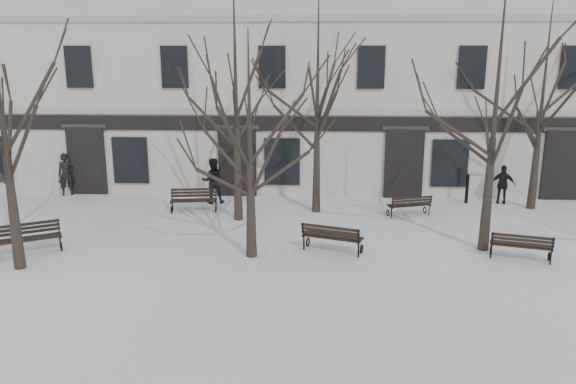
# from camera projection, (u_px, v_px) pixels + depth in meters

# --- Properties ---
(ground) EXTENTS (100.00, 100.00, 0.00)m
(ground) POSITION_uv_depth(u_px,v_px,m) (321.00, 265.00, 16.28)
(ground) COLOR white
(ground) RESTS_ON ground
(building) EXTENTS (40.40, 10.20, 11.40)m
(building) POSITION_uv_depth(u_px,v_px,m) (320.00, 62.00, 27.48)
(building) COLOR beige
(building) RESTS_ON ground
(tree_1) EXTENTS (4.67, 4.67, 6.68)m
(tree_1) POSITION_uv_depth(u_px,v_px,m) (249.00, 118.00, 15.98)
(tree_1) COLOR black
(tree_1) RESTS_ON ground
(tree_2) EXTENTS (5.89, 5.89, 8.41)m
(tree_2) POSITION_uv_depth(u_px,v_px,m) (498.00, 78.00, 16.29)
(tree_2) COLOR black
(tree_2) RESTS_ON ground
(tree_4) EXTENTS (6.02, 6.02, 8.60)m
(tree_4) POSITION_uv_depth(u_px,v_px,m) (235.00, 71.00, 19.38)
(tree_4) COLOR black
(tree_4) RESTS_ON ground
(tree_5) EXTENTS (5.72, 5.72, 8.17)m
(tree_5) POSITION_uv_depth(u_px,v_px,m) (318.00, 77.00, 20.49)
(tree_5) COLOR black
(tree_5) RESTS_ON ground
(tree_6) EXTENTS (5.53, 5.53, 7.90)m
(tree_6) POSITION_uv_depth(u_px,v_px,m) (544.00, 81.00, 20.96)
(tree_6) COLOR black
(tree_6) RESTS_ON ground
(bench_0) EXTENTS (1.90, 1.46, 0.93)m
(bench_0) POSITION_uv_depth(u_px,v_px,m) (29.00, 237.00, 17.16)
(bench_0) COLOR black
(bench_0) RESTS_ON ground
(bench_1) EXTENTS (1.94, 1.23, 0.93)m
(bench_1) POSITION_uv_depth(u_px,v_px,m) (332.00, 237.00, 17.20)
(bench_1) COLOR black
(bench_1) RESTS_ON ground
(bench_2) EXTENTS (1.81, 1.05, 0.87)m
(bench_2) POSITION_uv_depth(u_px,v_px,m) (521.00, 245.00, 16.55)
(bench_2) COLOR black
(bench_2) RESTS_ON ground
(bench_3) EXTENTS (1.83, 0.86, 0.89)m
(bench_3) POSITION_uv_depth(u_px,v_px,m) (194.00, 199.00, 21.61)
(bench_3) COLOR black
(bench_3) RESTS_ON ground
(bench_4) EXTENTS (1.70, 1.02, 0.82)m
(bench_4) POSITION_uv_depth(u_px,v_px,m) (409.00, 205.00, 21.00)
(bench_4) COLOR black
(bench_4) RESTS_ON ground
(bollard_a) EXTENTS (0.13, 0.13, 0.99)m
(bollard_a) POSITION_uv_depth(u_px,v_px,m) (250.00, 190.00, 22.86)
(bollard_a) COLOR black
(bollard_a) RESTS_ON ground
(bollard_b) EXTENTS (0.16, 0.16, 1.21)m
(bollard_b) POSITION_uv_depth(u_px,v_px,m) (467.00, 188.00, 22.79)
(bollard_b) COLOR black
(bollard_b) RESTS_ON ground
(pedestrian_a) EXTENTS (0.79, 0.70, 1.82)m
(pedestrian_a) POSITION_uv_depth(u_px,v_px,m) (68.00, 195.00, 24.22)
(pedestrian_a) COLOR black
(pedestrian_a) RESTS_ON ground
(pedestrian_b) EXTENTS (1.01, 0.85, 1.86)m
(pedestrian_b) POSITION_uv_depth(u_px,v_px,m) (214.00, 203.00, 22.96)
(pedestrian_b) COLOR black
(pedestrian_b) RESTS_ON ground
(pedestrian_c) EXTENTS (1.01, 0.62, 1.60)m
(pedestrian_c) POSITION_uv_depth(u_px,v_px,m) (501.00, 204.00, 22.82)
(pedestrian_c) COLOR black
(pedestrian_c) RESTS_ON ground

